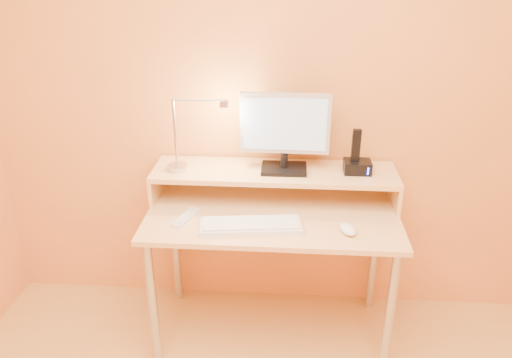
# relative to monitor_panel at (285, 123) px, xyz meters

# --- Properties ---
(wall_back) EXTENTS (3.00, 0.04, 2.50)m
(wall_back) POSITION_rel_monitor_panel_xyz_m (-0.05, 0.16, 0.13)
(wall_back) COLOR #E88B48
(wall_back) RESTS_ON floor
(desk_leg_fl) EXTENTS (0.04, 0.04, 0.69)m
(desk_leg_fl) POSITION_rel_monitor_panel_xyz_m (-0.60, -0.41, -0.77)
(desk_leg_fl) COLOR #BABABF
(desk_leg_fl) RESTS_ON floor
(desk_leg_fr) EXTENTS (0.04, 0.04, 0.69)m
(desk_leg_fr) POSITION_rel_monitor_panel_xyz_m (0.50, -0.41, -0.77)
(desk_leg_fr) COLOR #BABABF
(desk_leg_fr) RESTS_ON floor
(desk_leg_bl) EXTENTS (0.04, 0.04, 0.69)m
(desk_leg_bl) POSITION_rel_monitor_panel_xyz_m (-0.60, 0.09, -0.77)
(desk_leg_bl) COLOR #BABABF
(desk_leg_bl) RESTS_ON floor
(desk_leg_br) EXTENTS (0.04, 0.04, 0.69)m
(desk_leg_br) POSITION_rel_monitor_panel_xyz_m (0.50, 0.09, -0.77)
(desk_leg_br) COLOR #BABABF
(desk_leg_br) RESTS_ON floor
(desk_lower) EXTENTS (1.20, 0.60, 0.02)m
(desk_lower) POSITION_rel_monitor_panel_xyz_m (-0.05, -0.16, -0.41)
(desk_lower) COLOR tan
(desk_lower) RESTS_ON floor
(shelf_riser_left) EXTENTS (0.02, 0.30, 0.14)m
(shelf_riser_left) POSITION_rel_monitor_panel_xyz_m (-0.64, -0.01, -0.33)
(shelf_riser_left) COLOR tan
(shelf_riser_left) RESTS_ON desk_lower
(shelf_riser_right) EXTENTS (0.02, 0.30, 0.14)m
(shelf_riser_right) POSITION_rel_monitor_panel_xyz_m (0.54, -0.01, -0.33)
(shelf_riser_right) COLOR tan
(shelf_riser_right) RESTS_ON desk_lower
(desk_shelf) EXTENTS (1.20, 0.30, 0.02)m
(desk_shelf) POSITION_rel_monitor_panel_xyz_m (-0.05, -0.01, -0.25)
(desk_shelf) COLOR tan
(desk_shelf) RESTS_ON desk_lower
(monitor_foot) EXTENTS (0.22, 0.16, 0.02)m
(monitor_foot) POSITION_rel_monitor_panel_xyz_m (-0.00, -0.01, -0.23)
(monitor_foot) COLOR black
(monitor_foot) RESTS_ON desk_shelf
(monitor_neck) EXTENTS (0.04, 0.04, 0.07)m
(monitor_neck) POSITION_rel_monitor_panel_xyz_m (-0.00, -0.01, -0.19)
(monitor_neck) COLOR black
(monitor_neck) RESTS_ON monitor_foot
(monitor_panel) EXTENTS (0.43, 0.04, 0.29)m
(monitor_panel) POSITION_rel_monitor_panel_xyz_m (0.00, 0.00, 0.00)
(monitor_panel) COLOR #B4B5BB
(monitor_panel) RESTS_ON monitor_neck
(monitor_back) EXTENTS (0.38, 0.02, 0.25)m
(monitor_back) POSITION_rel_monitor_panel_xyz_m (0.00, 0.02, 0.00)
(monitor_back) COLOR black
(monitor_back) RESTS_ON monitor_panel
(monitor_screen) EXTENTS (0.39, 0.01, 0.25)m
(monitor_screen) POSITION_rel_monitor_panel_xyz_m (-0.00, -0.02, 0.00)
(monitor_screen) COLOR #99B6DA
(monitor_screen) RESTS_ON monitor_panel
(lamp_base) EXTENTS (0.10, 0.10, 0.02)m
(lamp_base) POSITION_rel_monitor_panel_xyz_m (-0.52, -0.04, -0.23)
(lamp_base) COLOR #BABABF
(lamp_base) RESTS_ON desk_shelf
(lamp_post) EXTENTS (0.01, 0.01, 0.33)m
(lamp_post) POSITION_rel_monitor_panel_xyz_m (-0.52, -0.04, -0.05)
(lamp_post) COLOR #BABABF
(lamp_post) RESTS_ON lamp_base
(lamp_arm) EXTENTS (0.24, 0.01, 0.01)m
(lamp_arm) POSITION_rel_monitor_panel_xyz_m (-0.40, -0.04, 0.12)
(lamp_arm) COLOR #BABABF
(lamp_arm) RESTS_ON lamp_post
(lamp_head) EXTENTS (0.04, 0.04, 0.03)m
(lamp_head) POSITION_rel_monitor_panel_xyz_m (-0.28, -0.04, 0.10)
(lamp_head) COLOR #BABABF
(lamp_head) RESTS_ON lamp_arm
(lamp_bulb) EXTENTS (0.03, 0.03, 0.00)m
(lamp_bulb) POSITION_rel_monitor_panel_xyz_m (-0.28, -0.04, 0.09)
(lamp_bulb) COLOR #FFEAC6
(lamp_bulb) RESTS_ON lamp_head
(phone_dock) EXTENTS (0.13, 0.10, 0.06)m
(phone_dock) POSITION_rel_monitor_panel_xyz_m (0.35, -0.01, -0.21)
(phone_dock) COLOR black
(phone_dock) RESTS_ON desk_shelf
(phone_handset) EXTENTS (0.04, 0.03, 0.16)m
(phone_handset) POSITION_rel_monitor_panel_xyz_m (0.34, -0.01, -0.10)
(phone_handset) COLOR black
(phone_handset) RESTS_ON phone_dock
(phone_led) EXTENTS (0.01, 0.00, 0.04)m
(phone_led) POSITION_rel_monitor_panel_xyz_m (0.40, -0.06, -0.21)
(phone_led) COLOR #2536EE
(phone_led) RESTS_ON phone_dock
(keyboard) EXTENTS (0.47, 0.20, 0.02)m
(keyboard) POSITION_rel_monitor_panel_xyz_m (-0.14, -0.31, -0.39)
(keyboard) COLOR silver
(keyboard) RESTS_ON desk_lower
(mouse) EXTENTS (0.10, 0.13, 0.04)m
(mouse) POSITION_rel_monitor_panel_xyz_m (0.29, -0.32, -0.38)
(mouse) COLOR silver
(mouse) RESTS_ON desk_lower
(remote_control) EXTENTS (0.11, 0.19, 0.02)m
(remote_control) POSITION_rel_monitor_panel_xyz_m (-0.45, -0.25, -0.39)
(remote_control) COLOR silver
(remote_control) RESTS_ON desk_lower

